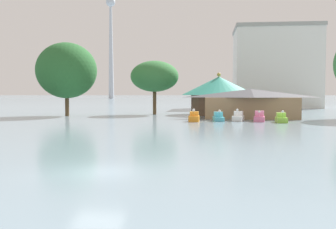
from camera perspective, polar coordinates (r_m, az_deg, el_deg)
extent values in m
plane|color=gray|center=(18.97, -10.45, -8.43)|extent=(2000.00, 2000.00, 0.00)
cube|color=orange|center=(52.31, 3.92, -0.61)|extent=(1.46, 2.59, 0.78)
cube|color=gold|center=(52.58, 3.95, 0.14)|extent=(1.21, 1.18, 0.56)
cylinder|color=orange|center=(51.25, 3.85, 0.10)|extent=(0.14, 0.14, 0.63)
sphere|color=white|center=(51.22, 3.85, 0.66)|extent=(0.38, 0.38, 0.38)
cube|color=#4CB7CC|center=(53.19, 7.56, -0.68)|extent=(1.60, 2.37, 0.58)
cube|color=#5DCDE2|center=(53.43, 7.52, 0.02)|extent=(1.26, 1.12, 0.70)
cylinder|color=#4CB7CC|center=(52.27, 7.70, -0.05)|extent=(0.14, 0.14, 0.71)
sphere|color=white|center=(52.24, 7.70, 0.53)|extent=(0.34, 0.34, 0.34)
cube|color=white|center=(53.95, 10.45, -0.57)|extent=(1.92, 3.16, 0.74)
cube|color=white|center=(54.28, 10.51, 0.17)|extent=(1.40, 1.53, 0.63)
cylinder|color=white|center=(52.74, 10.31, 0.13)|extent=(0.14, 0.14, 0.69)
sphere|color=white|center=(52.72, 10.31, 0.68)|extent=(0.33, 0.33, 0.33)
cube|color=pink|center=(53.46, 13.49, -0.65)|extent=(1.75, 2.46, 0.70)
cube|color=pink|center=(53.71, 13.51, 0.14)|extent=(1.34, 1.20, 0.75)
cylinder|color=pink|center=(52.53, 13.46, -0.05)|extent=(0.14, 0.14, 0.52)
sphere|color=white|center=(52.50, 13.47, 0.41)|extent=(0.33, 0.33, 0.33)
cube|color=#8CCC3F|center=(52.42, 16.58, -0.78)|extent=(1.43, 2.76, 0.69)
cube|color=#A0E24F|center=(52.72, 16.54, -0.06)|extent=(1.17, 1.26, 0.59)
cylinder|color=#8CCC3F|center=(51.32, 16.76, -0.11)|extent=(0.14, 0.14, 0.65)
sphere|color=white|center=(51.29, 16.77, 0.42)|extent=(0.31, 0.31, 0.31)
cube|color=#9E7F5B|center=(60.03, 12.24, 0.97)|extent=(13.96, 5.58, 3.23)
pyramid|color=#4C4C51|center=(59.99, 12.27, 3.14)|extent=(15.07, 6.42, 1.30)
cylinder|color=brown|center=(69.51, 7.58, 1.44)|extent=(9.94, 9.94, 3.57)
cone|color=teal|center=(69.50, 7.60, 4.28)|extent=(13.46, 13.46, 3.32)
sphere|color=#B7993D|center=(69.57, 7.61, 5.93)|extent=(0.70, 0.70, 0.70)
cylinder|color=brown|center=(67.18, -14.84, 1.07)|extent=(0.67, 0.67, 3.03)
ellipsoid|color=#28602D|center=(67.26, -14.92, 6.38)|extent=(10.19, 10.19, 9.42)
cylinder|color=brown|center=(69.70, -2.01, 1.70)|extent=(0.65, 0.65, 4.15)
ellipsoid|color=#337038|center=(69.76, -2.02, 5.72)|extent=(8.75, 8.75, 5.63)
cube|color=silver|center=(110.43, 15.74, 6.51)|extent=(22.19, 16.11, 21.12)
cube|color=#999993|center=(111.65, 15.82, 12.18)|extent=(22.64, 16.43, 1.00)
cone|color=#B7BCC6|center=(319.68, -8.56, 14.75)|extent=(4.40, 4.40, 136.98)
sphere|color=#B7BCC6|center=(321.61, -8.57, 16.31)|extent=(7.51, 7.51, 7.51)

